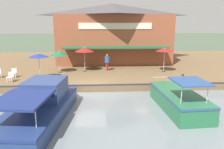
# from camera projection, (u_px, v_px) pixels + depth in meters

# --- Properties ---
(ground_plane) EXTENTS (220.00, 220.00, 0.00)m
(ground_plane) POSITION_uv_depth(u_px,v_px,m) (90.00, 93.00, 17.71)
(ground_plane) COLOR #4C5B47
(quay_deck) EXTENTS (22.00, 56.00, 0.60)m
(quay_deck) POSITION_uv_depth(u_px,v_px,m) (94.00, 65.00, 28.33)
(quay_deck) COLOR brown
(quay_deck) RESTS_ON ground
(quay_edge_fender) EXTENTS (0.20, 50.40, 0.10)m
(quay_edge_fender) POSITION_uv_depth(u_px,v_px,m) (90.00, 85.00, 17.66)
(quay_edge_fender) COLOR #2D2D33
(quay_edge_fender) RESTS_ON quay_deck
(waterfront_restaurant) EXTENTS (11.66, 14.63, 7.49)m
(waterfront_restaurant) POSITION_uv_depth(u_px,v_px,m) (113.00, 32.00, 29.64)
(waterfront_restaurant) COLOR brown
(waterfront_restaurant) RESTS_ON quay_deck
(patio_umbrella_far_corner) EXTENTS (1.76, 1.76, 2.39)m
(patio_umbrella_far_corner) POSITION_uv_depth(u_px,v_px,m) (39.00, 55.00, 19.19)
(patio_umbrella_far_corner) COLOR #B7B7B7
(patio_umbrella_far_corner) RESTS_ON quay_deck
(patio_umbrella_near_quay_edge) EXTENTS (1.83, 1.83, 2.51)m
(patio_umbrella_near_quay_edge) POSITION_uv_depth(u_px,v_px,m) (165.00, 50.00, 22.31)
(patio_umbrella_near_quay_edge) COLOR #B7B7B7
(patio_umbrella_near_quay_edge) RESTS_ON quay_deck
(patio_umbrella_by_entrance) EXTENTS (1.78, 1.78, 2.25)m
(patio_umbrella_by_entrance) POSITION_uv_depth(u_px,v_px,m) (59.00, 53.00, 22.06)
(patio_umbrella_by_entrance) COLOR #B7B7B7
(patio_umbrella_by_entrance) RESTS_ON quay_deck
(patio_umbrella_mid_patio_right) EXTENTS (1.96, 1.96, 2.56)m
(patio_umbrella_mid_patio_right) POSITION_uv_depth(u_px,v_px,m) (84.00, 50.00, 22.52)
(patio_umbrella_mid_patio_right) COLOR #B7B7B7
(patio_umbrella_mid_patio_right) RESTS_ON quay_deck
(cafe_chair_back_row_seat) EXTENTS (0.47, 0.47, 0.85)m
(cafe_chair_back_row_seat) POSITION_uv_depth(u_px,v_px,m) (14.00, 72.00, 20.31)
(cafe_chair_back_row_seat) COLOR white
(cafe_chair_back_row_seat) RESTS_ON quay_deck
(cafe_chair_far_corner_seat) EXTENTS (0.47, 0.47, 0.85)m
(cafe_chair_far_corner_seat) POSITION_uv_depth(u_px,v_px,m) (11.00, 76.00, 18.77)
(cafe_chair_far_corner_seat) COLOR white
(cafe_chair_far_corner_seat) RESTS_ON quay_deck
(person_near_entrance) EXTENTS (0.50, 0.50, 1.76)m
(person_near_entrance) POSITION_uv_depth(u_px,v_px,m) (107.00, 60.00, 23.12)
(person_near_entrance) COLOR #B23338
(person_near_entrance) RESTS_ON quay_deck
(motorboat_fourth_along) EXTENTS (6.56, 2.50, 2.25)m
(motorboat_fourth_along) POSITION_uv_depth(u_px,v_px,m) (175.00, 97.00, 14.67)
(motorboat_fourth_along) COLOR #287047
(motorboat_fourth_along) RESTS_ON river_water
(motorboat_far_downstream) EXTENTS (9.06, 3.70, 2.10)m
(motorboat_far_downstream) POSITION_uv_depth(u_px,v_px,m) (44.00, 103.00, 13.20)
(motorboat_far_downstream) COLOR navy
(motorboat_far_downstream) RESTS_ON river_water
(mooring_post) EXTENTS (0.22, 0.22, 0.80)m
(mooring_post) POSITION_uv_depth(u_px,v_px,m) (183.00, 79.00, 18.27)
(mooring_post) COLOR #473323
(mooring_post) RESTS_ON quay_deck
(tree_behind_restaurant) EXTENTS (4.28, 4.08, 6.14)m
(tree_behind_restaurant) POSITION_uv_depth(u_px,v_px,m) (126.00, 29.00, 35.66)
(tree_behind_restaurant) COLOR brown
(tree_behind_restaurant) RESTS_ON quay_deck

